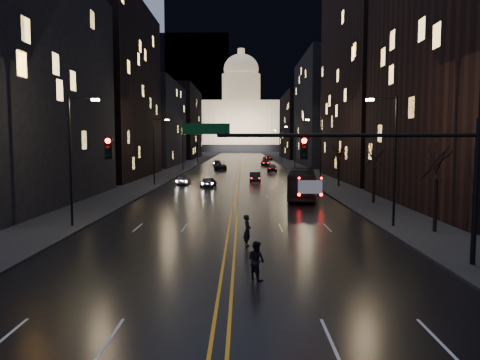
{
  "coord_description": "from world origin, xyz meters",
  "views": [
    {
      "loc": [
        0.67,
        -21.61,
        5.94
      ],
      "look_at": [
        0.5,
        12.02,
        3.13
      ],
      "focal_mm": 35.0,
      "sensor_mm": 36.0,
      "label": 1
    }
  ],
  "objects_px": {
    "pedestrian_a": "(247,231)",
    "receding_car_a": "(255,177)",
    "traffic_signal": "(356,159)",
    "oncoming_car_a": "(209,182)",
    "pedestrian_b": "(256,261)",
    "bus": "(302,184)",
    "oncoming_car_b": "(183,180)"
  },
  "relations": [
    {
      "from": "pedestrian_a",
      "to": "receding_car_a",
      "type": "bearing_deg",
      "value": 9.05
    },
    {
      "from": "oncoming_car_a",
      "to": "pedestrian_a",
      "type": "bearing_deg",
      "value": 104.26
    },
    {
      "from": "oncoming_car_b",
      "to": "pedestrian_b",
      "type": "distance_m",
      "value": 43.93
    },
    {
      "from": "bus",
      "to": "pedestrian_a",
      "type": "relative_size",
      "value": 6.11
    },
    {
      "from": "bus",
      "to": "pedestrian_b",
      "type": "height_order",
      "value": "bus"
    },
    {
      "from": "bus",
      "to": "pedestrian_a",
      "type": "distance_m",
      "value": 22.83
    },
    {
      "from": "receding_car_a",
      "to": "pedestrian_b",
      "type": "bearing_deg",
      "value": -91.1
    },
    {
      "from": "oncoming_car_a",
      "to": "receding_car_a",
      "type": "relative_size",
      "value": 0.92
    },
    {
      "from": "receding_car_a",
      "to": "oncoming_car_b",
      "type": "bearing_deg",
      "value": -155.71
    },
    {
      "from": "bus",
      "to": "oncoming_car_a",
      "type": "height_order",
      "value": "bus"
    },
    {
      "from": "traffic_signal",
      "to": "pedestrian_b",
      "type": "height_order",
      "value": "traffic_signal"
    },
    {
      "from": "oncoming_car_b",
      "to": "receding_car_a",
      "type": "relative_size",
      "value": 0.91
    },
    {
      "from": "traffic_signal",
      "to": "pedestrian_a",
      "type": "height_order",
      "value": "traffic_signal"
    },
    {
      "from": "receding_car_a",
      "to": "pedestrian_a",
      "type": "relative_size",
      "value": 2.45
    },
    {
      "from": "traffic_signal",
      "to": "pedestrian_a",
      "type": "distance_m",
      "value": 7.81
    },
    {
      "from": "bus",
      "to": "oncoming_car_a",
      "type": "xyz_separation_m",
      "value": [
        -10.46,
        11.52,
        -0.84
      ]
    },
    {
      "from": "pedestrian_a",
      "to": "pedestrian_b",
      "type": "bearing_deg",
      "value": -165.94
    },
    {
      "from": "traffic_signal",
      "to": "bus",
      "type": "distance_m",
      "value": 26.64
    },
    {
      "from": "traffic_signal",
      "to": "receding_car_a",
      "type": "height_order",
      "value": "traffic_signal"
    },
    {
      "from": "pedestrian_b",
      "to": "bus",
      "type": "bearing_deg",
      "value": -52.4
    },
    {
      "from": "oncoming_car_a",
      "to": "oncoming_car_b",
      "type": "xyz_separation_m",
      "value": [
        -3.61,
        3.19,
        -0.03
      ]
    },
    {
      "from": "pedestrian_a",
      "to": "pedestrian_b",
      "type": "distance_m",
      "value": 6.34
    },
    {
      "from": "traffic_signal",
      "to": "oncoming_car_a",
      "type": "height_order",
      "value": "traffic_signal"
    },
    {
      "from": "pedestrian_a",
      "to": "oncoming_car_a",
      "type": "bearing_deg",
      "value": 19.02
    },
    {
      "from": "oncoming_car_a",
      "to": "pedestrian_a",
      "type": "relative_size",
      "value": 2.26
    },
    {
      "from": "oncoming_car_a",
      "to": "traffic_signal",
      "type": "bearing_deg",
      "value": 110.6
    },
    {
      "from": "oncoming_car_a",
      "to": "receding_car_a",
      "type": "xyz_separation_m",
      "value": [
        6.16,
        7.52,
        0.03
      ]
    },
    {
      "from": "bus",
      "to": "oncoming_car_a",
      "type": "bearing_deg",
      "value": 139.68
    },
    {
      "from": "oncoming_car_b",
      "to": "receding_car_a",
      "type": "bearing_deg",
      "value": -156.52
    },
    {
      "from": "oncoming_car_a",
      "to": "pedestrian_b",
      "type": "xyz_separation_m",
      "value": [
        4.93,
        -39.9,
        0.15
      ]
    },
    {
      "from": "traffic_signal",
      "to": "pedestrian_b",
      "type": "relative_size",
      "value": 10.25
    },
    {
      "from": "receding_car_a",
      "to": "traffic_signal",
      "type": "bearing_deg",
      "value": -85.32
    }
  ]
}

